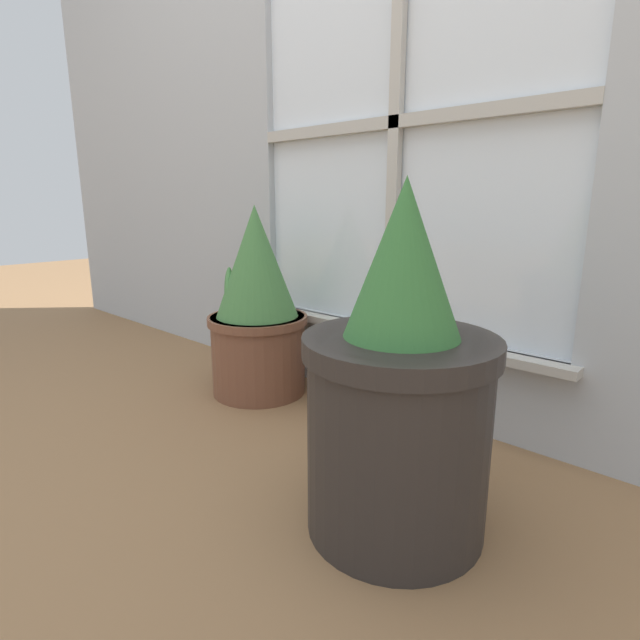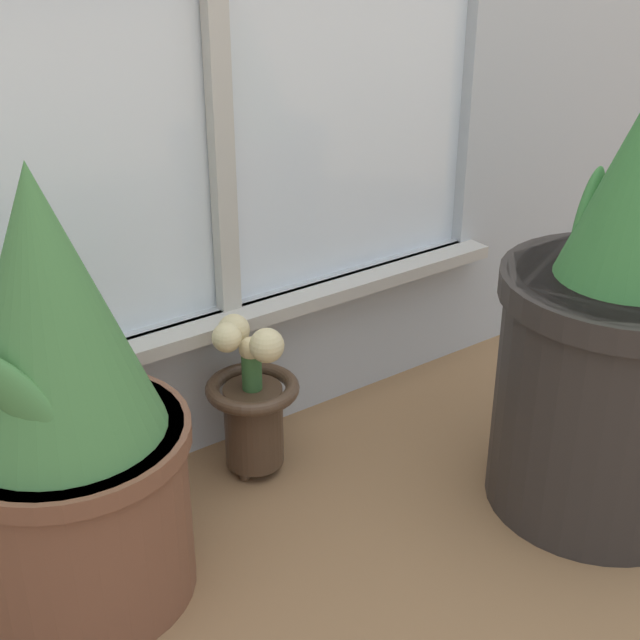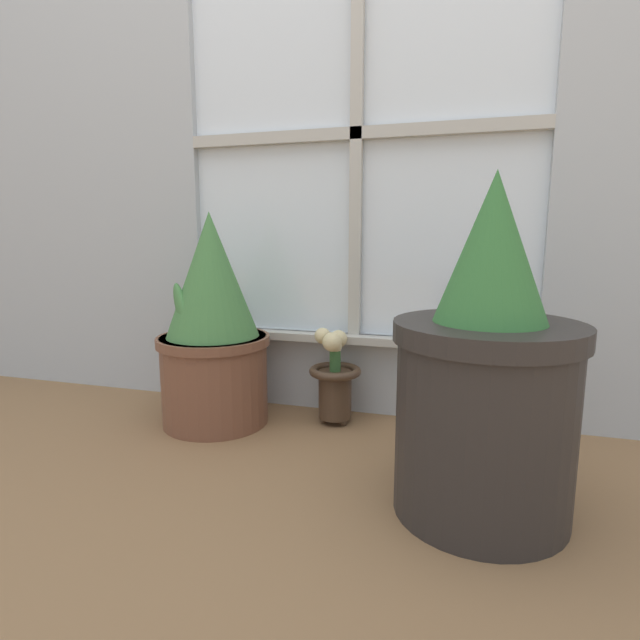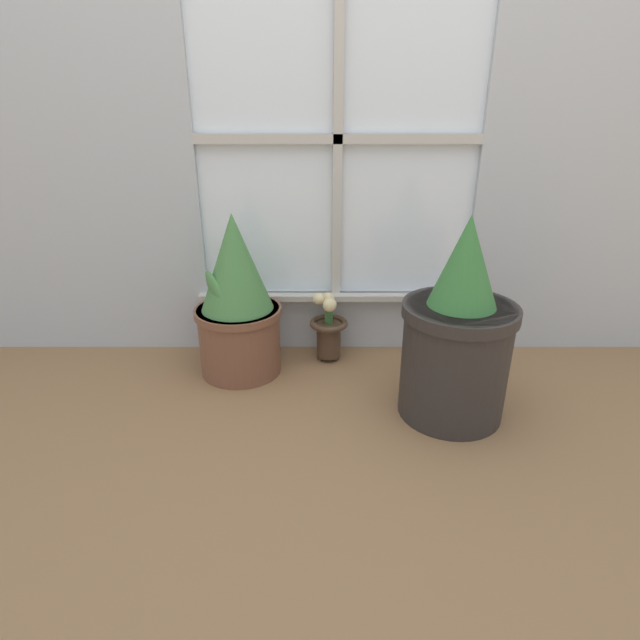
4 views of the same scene
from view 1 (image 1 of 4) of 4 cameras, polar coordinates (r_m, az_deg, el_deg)
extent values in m
plane|color=olive|center=(1.26, -10.21, -17.52)|extent=(10.00, 10.00, 0.00)
cube|color=#B2B7BC|center=(2.66, -18.94, 25.89)|extent=(1.66, 0.05, 2.50)
cube|color=#B2B7BC|center=(1.64, 8.05, -5.03)|extent=(1.09, 0.05, 0.26)
cube|color=white|center=(1.59, 9.26, 21.34)|extent=(1.09, 0.02, 1.22)
cube|color=#BCB7AD|center=(1.56, 8.66, 21.48)|extent=(0.04, 0.02, 1.22)
cube|color=#BCB7AD|center=(1.56, 8.66, 21.48)|extent=(1.09, 0.02, 0.04)
cube|color=#BCB7AD|center=(1.58, 7.25, -1.39)|extent=(1.15, 0.06, 0.02)
cylinder|color=brown|center=(1.72, -7.02, -3.90)|extent=(0.32, 0.32, 0.27)
cylinder|color=brown|center=(1.69, -7.14, 0.04)|extent=(0.33, 0.33, 0.03)
cylinder|color=#38281E|center=(1.69, -7.15, 0.32)|extent=(0.29, 0.29, 0.01)
cone|color=#477F42|center=(1.66, -7.34, 6.65)|extent=(0.27, 0.27, 0.37)
ellipsoid|color=#477F42|center=(1.68, -10.37, 3.45)|extent=(0.13, 0.12, 0.17)
cylinder|color=#2D2826|center=(1.01, 8.81, -12.87)|extent=(0.35, 0.35, 0.40)
cylinder|color=#2D2826|center=(0.95, 9.20, -3.05)|extent=(0.37, 0.37, 0.04)
cylinder|color=#38281E|center=(0.94, 9.24, -2.18)|extent=(0.32, 0.32, 0.01)
cone|color=#387538|center=(0.91, 9.59, 6.92)|extent=(0.22, 0.22, 0.29)
ellipsoid|color=#387538|center=(0.99, 10.53, 3.17)|extent=(0.12, 0.07, 0.17)
sphere|color=#473323|center=(1.63, 4.99, -9.58)|extent=(0.02, 0.02, 0.02)
sphere|color=#473323|center=(1.61, 2.86, -9.87)|extent=(0.02, 0.02, 0.02)
sphere|color=#473323|center=(1.57, 4.67, -10.48)|extent=(0.02, 0.02, 0.02)
cylinder|color=#473323|center=(1.57, 4.22, -7.28)|extent=(0.10, 0.10, 0.14)
torus|color=#473323|center=(1.55, 4.27, -4.78)|extent=(0.16, 0.16, 0.02)
cylinder|color=#386633|center=(1.54, 4.29, -3.37)|extent=(0.03, 0.03, 0.08)
sphere|color=beige|center=(1.53, 4.32, -2.11)|extent=(0.04, 0.04, 0.04)
sphere|color=beige|center=(1.56, 5.37, -1.21)|extent=(0.05, 0.05, 0.05)
sphere|color=beige|center=(1.55, 3.27, -0.70)|extent=(0.05, 0.05, 0.05)
sphere|color=beige|center=(1.48, 3.31, -1.55)|extent=(0.06, 0.06, 0.06)
camera|label=2|loc=(1.60, -47.91, 19.16)|focal=50.00mm
camera|label=3|loc=(0.61, -71.26, -3.12)|focal=28.00mm
camera|label=4|loc=(1.24, -88.31, 16.96)|focal=28.00mm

